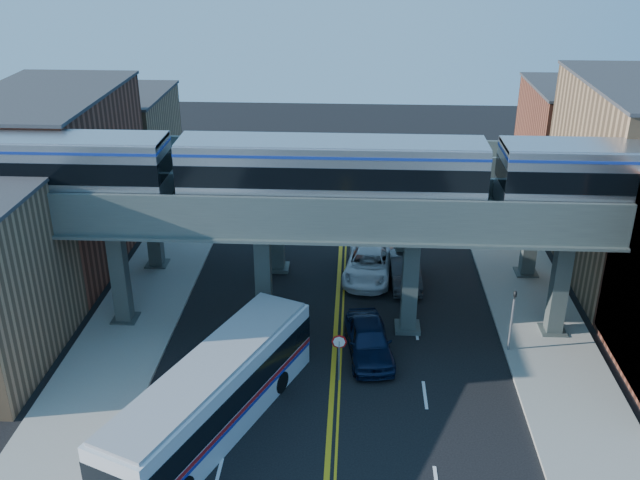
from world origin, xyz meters
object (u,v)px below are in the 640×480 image
object	(u,v)px
traffic_signal	(513,314)
car_lane_b	(405,271)
car_lane_d	(407,198)
stop_sign	(339,350)
car_lane_a	(369,340)
transit_bus	(213,396)
transit_train	(331,170)
car_lane_c	(369,264)

from	to	relation	value
traffic_signal	car_lane_b	size ratio (longest dim) A/B	0.80
car_lane_d	traffic_signal	bearing A→B (deg)	-74.18
stop_sign	traffic_signal	size ratio (longest dim) A/B	0.64
car_lane_a	stop_sign	bearing A→B (deg)	-130.63
stop_sign	transit_bus	world-z (taller)	transit_bus
transit_bus	car_lane_d	xyz separation A→B (m)	(10.16, 27.44, -1.02)
stop_sign	car_lane_d	size ratio (longest dim) A/B	0.53
transit_train	stop_sign	size ratio (longest dim) A/B	18.29
car_lane_a	car_lane_d	xyz separation A→B (m)	(3.20, 21.20, -0.21)
car_lane_c	traffic_signal	bearing A→B (deg)	-42.06
transit_train	transit_bus	bearing A→B (deg)	-118.49
transit_bus	car_lane_b	distance (m)	17.18
stop_sign	traffic_signal	distance (m)	9.41
stop_sign	transit_bus	xyz separation A→B (m)	(-5.46, -3.92, -0.02)
car_lane_a	car_lane_d	world-z (taller)	car_lane_a
transit_train	car_lane_b	bearing A→B (deg)	51.03
stop_sign	car_lane_c	distance (m)	11.40
car_lane_b	stop_sign	bearing A→B (deg)	-112.14
stop_sign	car_lane_b	size ratio (longest dim) A/B	0.52
car_lane_b	car_lane_a	bearing A→B (deg)	-108.00
transit_bus	car_lane_a	xyz separation A→B (m)	(6.96, 6.24, -0.81)
transit_train	stop_sign	xyz separation A→B (m)	(0.62, -5.00, -7.54)
transit_train	car_lane_c	distance (m)	10.73
car_lane_a	transit_bus	bearing A→B (deg)	-145.87
stop_sign	car_lane_b	xyz separation A→B (m)	(3.83, 10.50, -0.92)
car_lane_b	car_lane_c	size ratio (longest dim) A/B	0.82
transit_train	car_lane_d	bearing A→B (deg)	73.98
car_lane_b	transit_train	bearing A→B (deg)	-131.06
stop_sign	car_lane_c	bearing A→B (deg)	82.07
transit_bus	car_lane_c	world-z (taller)	transit_bus
transit_train	car_lane_a	world-z (taller)	transit_train
transit_train	car_lane_c	xyz separation A→B (m)	(2.19, 6.26, -8.44)
transit_bus	car_lane_a	size ratio (longest dim) A/B	2.42
transit_train	transit_bus	size ratio (longest dim) A/B	3.64
traffic_signal	transit_bus	distance (m)	15.95
stop_sign	car_lane_a	bearing A→B (deg)	57.11
car_lane_c	car_lane_d	distance (m)	12.66
transit_train	car_lane_a	xyz separation A→B (m)	(2.12, -2.68, -8.37)
car_lane_c	transit_bus	bearing A→B (deg)	-108.50
traffic_signal	stop_sign	bearing A→B (deg)	-161.37
transit_bus	car_lane_a	bearing A→B (deg)	-24.88
transit_train	car_lane_a	bearing A→B (deg)	-51.65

